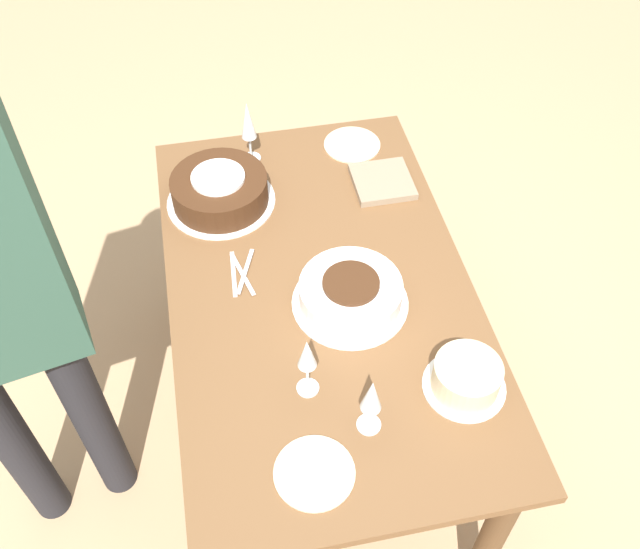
% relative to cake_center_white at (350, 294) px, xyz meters
% --- Properties ---
extents(ground_plane, '(12.00, 12.00, 0.00)m').
position_rel_cake_center_white_xyz_m(ground_plane, '(-0.08, -0.07, -0.77)').
color(ground_plane, tan).
extents(dining_table, '(1.42, 0.84, 0.73)m').
position_rel_cake_center_white_xyz_m(dining_table, '(-0.08, -0.07, -0.16)').
color(dining_table, brown).
rests_on(dining_table, ground_plane).
extents(cake_center_white, '(0.32, 0.32, 0.09)m').
position_rel_cake_center_white_xyz_m(cake_center_white, '(0.00, 0.00, 0.00)').
color(cake_center_white, white).
rests_on(cake_center_white, dining_table).
extents(cake_front_chocolate, '(0.34, 0.34, 0.11)m').
position_rel_cake_center_white_xyz_m(cake_front_chocolate, '(-0.47, -0.30, 0.01)').
color(cake_front_chocolate, white).
rests_on(cake_front_chocolate, dining_table).
extents(cake_back_decorated, '(0.21, 0.21, 0.09)m').
position_rel_cake_center_white_xyz_m(cake_back_decorated, '(0.32, 0.22, 0.00)').
color(cake_back_decorated, white).
rests_on(cake_back_decorated, dining_table).
extents(wine_glass_near, '(0.06, 0.06, 0.20)m').
position_rel_cake_center_white_xyz_m(wine_glass_near, '(0.24, -0.16, 0.10)').
color(wine_glass_near, silver).
rests_on(wine_glass_near, dining_table).
extents(wine_glass_far, '(0.06, 0.06, 0.19)m').
position_rel_cake_center_white_xyz_m(wine_glass_far, '(0.37, -0.04, 0.09)').
color(wine_glass_far, silver).
rests_on(wine_glass_far, dining_table).
extents(wine_glass_extra, '(0.06, 0.06, 0.22)m').
position_rel_cake_center_white_xyz_m(wine_glass_extra, '(-0.66, -0.18, 0.10)').
color(wine_glass_extra, silver).
rests_on(wine_glass_extra, dining_table).
extents(dessert_plate_left, '(0.19, 0.19, 0.01)m').
position_rel_cake_center_white_xyz_m(dessert_plate_left, '(-0.66, 0.16, -0.04)').
color(dessert_plate_left, beige).
rests_on(dessert_plate_left, dining_table).
extents(dessert_plate_right, '(0.19, 0.19, 0.01)m').
position_rel_cake_center_white_xyz_m(dessert_plate_right, '(0.47, -0.19, -0.04)').
color(dessert_plate_right, beige).
rests_on(dessert_plate_right, dining_table).
extents(fork_pile, '(0.18, 0.08, 0.01)m').
position_rel_cake_center_white_xyz_m(fork_pile, '(-0.16, -0.28, -0.04)').
color(fork_pile, silver).
rests_on(fork_pile, dining_table).
extents(napkin_stack, '(0.19, 0.18, 0.02)m').
position_rel_cake_center_white_xyz_m(napkin_stack, '(-0.45, 0.21, -0.03)').
color(napkin_stack, gray).
rests_on(napkin_stack, dining_table).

